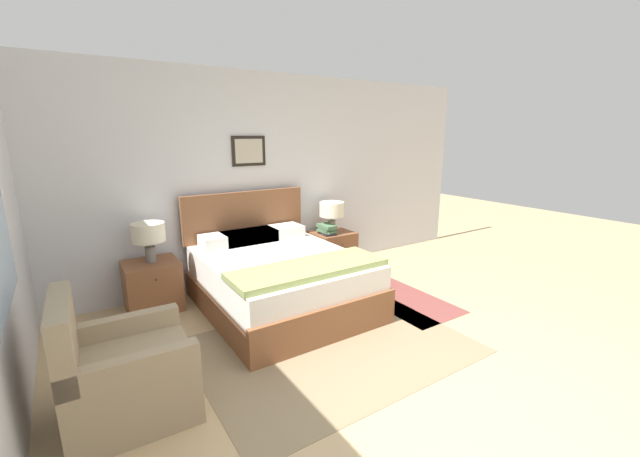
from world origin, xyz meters
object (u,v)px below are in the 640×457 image
(armchair, at_px, (123,375))
(nightstand_by_door, at_px, (332,251))
(nightstand_near_window, at_px, (153,286))
(table_lamp_by_door, at_px, (332,211))
(bed, at_px, (279,277))
(table_lamp_near_window, at_px, (148,234))

(armchair, height_order, nightstand_by_door, armchair)
(armchair, bearing_deg, nightstand_near_window, 165.23)
(nightstand_by_door, xyz_separation_m, table_lamp_by_door, (-0.01, 0.00, 0.57))
(armchair, relative_size, nightstand_by_door, 1.65)
(table_lamp_by_door, bearing_deg, nightstand_near_window, -179.96)
(nightstand_near_window, bearing_deg, bed, -29.92)
(nightstand_near_window, distance_m, nightstand_by_door, 2.36)
(table_lamp_near_window, bearing_deg, armchair, -106.93)
(bed, bearing_deg, nightstand_by_door, 29.86)
(nightstand_by_door, bearing_deg, bed, -150.14)
(bed, relative_size, armchair, 2.10)
(armchair, distance_m, table_lamp_by_door, 3.33)
(bed, bearing_deg, armchair, -149.63)
(bed, distance_m, armchair, 1.93)
(nightstand_near_window, bearing_deg, table_lamp_near_window, 6.91)
(bed, distance_m, nightstand_by_door, 1.36)
(bed, height_order, nightstand_by_door, bed)
(table_lamp_by_door, bearing_deg, bed, -149.86)
(table_lamp_near_window, bearing_deg, table_lamp_by_door, 0.00)
(nightstand_near_window, relative_size, nightstand_by_door, 1.00)
(armchair, xyz_separation_m, nightstand_by_door, (2.85, 1.65, -0.03))
(armchair, height_order, table_lamp_near_window, table_lamp_near_window)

